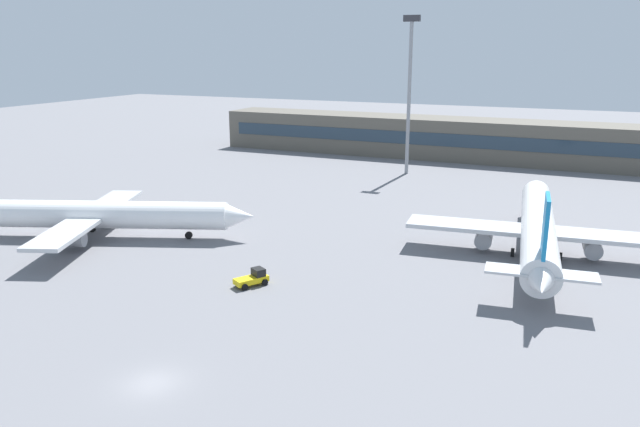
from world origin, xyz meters
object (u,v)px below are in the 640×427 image
(airplane_near, at_px, (99,215))
(baggage_tug_yellow, at_px, (253,278))
(airplane_mid, at_px, (538,226))
(floodlight_tower_west, at_px, (409,86))

(airplane_near, distance_m, baggage_tug_yellow, 27.96)
(airplane_near, bearing_deg, airplane_mid, 17.42)
(airplane_near, distance_m, floodlight_tower_west, 65.07)
(floodlight_tower_west, bearing_deg, airplane_mid, -55.58)
(airplane_mid, bearing_deg, floodlight_tower_west, 124.42)
(airplane_near, height_order, baggage_tug_yellow, airplane_near)
(airplane_near, bearing_deg, floodlight_tower_west, 67.00)
(baggage_tug_yellow, height_order, floodlight_tower_west, floodlight_tower_west)
(baggage_tug_yellow, relative_size, floodlight_tower_west, 0.13)
(airplane_mid, height_order, floodlight_tower_west, floodlight_tower_west)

